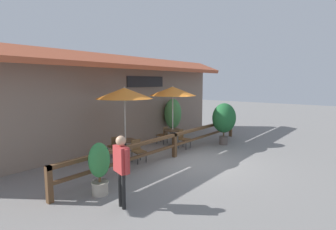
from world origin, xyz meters
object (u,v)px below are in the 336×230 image
(patio_umbrella_near, at_px, (124,93))
(patio_umbrella_middle, at_px, (173,91))
(potted_plant_tall_tropical, at_px, (224,119))
(pedestrian, at_px, (121,162))
(dining_table_middle, at_px, (173,133))
(chair_near_streetside, at_px, (138,150))
(potted_plant_corner_fern, at_px, (173,114))
(chair_middle_streetside, at_px, (183,138))
(chair_middle_wallside, at_px, (163,134))
(chair_near_wallside, at_px, (115,145))
(potted_plant_broad_leaf, at_px, (99,166))
(dining_table_near, at_px, (125,144))

(patio_umbrella_near, distance_m, patio_umbrella_middle, 2.87)
(potted_plant_tall_tropical, height_order, pedestrian, potted_plant_tall_tropical)
(dining_table_middle, bearing_deg, potted_plant_tall_tropical, -45.29)
(chair_near_streetside, bearing_deg, patio_umbrella_middle, 20.93)
(potted_plant_corner_fern, bearing_deg, patio_umbrella_near, -165.11)
(pedestrian, bearing_deg, dining_table_middle, 132.90)
(chair_middle_streetside, distance_m, pedestrian, 5.99)
(chair_middle_wallside, xyz_separation_m, potted_plant_corner_fern, (1.66, 0.68, 0.78))
(chair_near_wallside, relative_size, potted_plant_broad_leaf, 0.59)
(chair_near_wallside, xyz_separation_m, chair_middle_wallside, (2.97, -0.06, 0.00))
(patio_umbrella_middle, bearing_deg, potted_plant_corner_fern, 37.19)
(potted_plant_tall_tropical, bearing_deg, pedestrian, -172.05)
(patio_umbrella_middle, relative_size, chair_middle_wallside, 3.35)
(patio_umbrella_middle, height_order, dining_table_middle, patio_umbrella_middle)
(potted_plant_tall_tropical, relative_size, pedestrian, 1.14)
(chair_near_wallside, bearing_deg, potted_plant_tall_tropical, 166.61)
(chair_near_streetside, relative_size, potted_plant_tall_tropical, 0.42)
(dining_table_middle, bearing_deg, chair_near_streetside, -169.72)
(dining_table_middle, height_order, potted_plant_corner_fern, potted_plant_corner_fern)
(dining_table_near, relative_size, pedestrian, 0.46)
(chair_middle_streetside, relative_size, potted_plant_corner_fern, 0.40)
(dining_table_middle, xyz_separation_m, potted_plant_tall_tropical, (1.73, -1.75, 0.63))
(chair_near_streetside, bearing_deg, pedestrian, -130.29)
(patio_umbrella_near, xyz_separation_m, chair_near_streetside, (0.07, -0.60, -2.10))
(dining_table_middle, bearing_deg, patio_umbrella_near, 178.14)
(patio_umbrella_middle, relative_size, potted_plant_tall_tropical, 1.41)
(dining_table_middle, height_order, potted_plant_tall_tropical, potted_plant_tall_tropical)
(chair_near_streetside, distance_m, potted_plant_broad_leaf, 2.97)
(patio_umbrella_middle, height_order, potted_plant_corner_fern, patio_umbrella_middle)
(chair_near_streetside, distance_m, potted_plant_tall_tropical, 4.76)
(dining_table_middle, distance_m, chair_middle_wallside, 0.66)
(patio_umbrella_near, xyz_separation_m, dining_table_middle, (2.87, -0.09, -1.95))
(chair_near_streetside, distance_m, chair_near_wallside, 1.21)
(chair_near_streetside, bearing_deg, dining_table_near, 107.30)
(chair_near_streetside, bearing_deg, chair_middle_streetside, 8.02)
(dining_table_near, distance_m, patio_umbrella_middle, 3.47)
(dining_table_near, distance_m, chair_middle_wallside, 3.00)
(chair_near_wallside, relative_size, chair_middle_wallside, 1.00)
(patio_umbrella_middle, bearing_deg, potted_plant_tall_tropical, -45.29)
(chair_middle_wallside, bearing_deg, potted_plant_corner_fern, -168.72)
(patio_umbrella_near, xyz_separation_m, potted_plant_tall_tropical, (4.60, -1.84, -1.32))
(chair_near_streetside, distance_m, pedestrian, 3.66)
(chair_middle_wallside, bearing_deg, chair_near_wallside, -12.24)
(chair_near_streetside, xyz_separation_m, chair_middle_streetside, (2.76, -0.13, 0.00))
(potted_plant_tall_tropical, bearing_deg, dining_table_near, 158.15)
(dining_table_near, bearing_deg, potted_plant_broad_leaf, -144.52)
(chair_near_streetside, relative_size, potted_plant_corner_fern, 0.40)
(chair_near_streetside, distance_m, potted_plant_corner_fern, 4.95)
(potted_plant_broad_leaf, relative_size, pedestrian, 0.81)
(potted_plant_tall_tropical, height_order, potted_plant_corner_fern, potted_plant_corner_fern)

